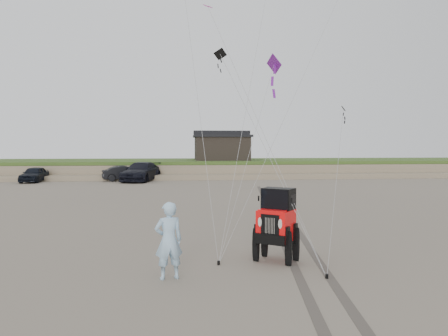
% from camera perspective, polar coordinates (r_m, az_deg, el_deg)
% --- Properties ---
extents(ground, '(160.00, 160.00, 0.00)m').
position_cam_1_polar(ground, '(13.38, 6.74, -11.84)').
color(ground, '#6B6054').
rests_on(ground, ground).
extents(dune_ridge, '(160.00, 14.25, 1.73)m').
position_cam_1_polar(dune_ridge, '(50.27, -2.63, 0.03)').
color(dune_ridge, '#7A6B54').
rests_on(dune_ridge, ground).
extents(cabin, '(6.40, 5.40, 3.35)m').
position_cam_1_polar(cabin, '(49.86, -0.30, 2.79)').
color(cabin, black).
rests_on(cabin, dune_ridge).
extents(truck_a, '(1.87, 4.29, 1.44)m').
position_cam_1_polar(truck_a, '(44.15, -23.53, -0.76)').
color(truck_a, black).
rests_on(truck_a, ground).
extents(truck_b, '(4.60, 2.47, 1.44)m').
position_cam_1_polar(truck_b, '(43.04, -12.76, -0.67)').
color(truck_b, black).
rests_on(truck_b, ground).
extents(truck_c, '(3.99, 6.62, 1.80)m').
position_cam_1_polar(truck_c, '(42.32, -10.79, -0.47)').
color(truck_c, black).
rests_on(truck_c, ground).
extents(jeep, '(4.30, 4.93, 1.72)m').
position_cam_1_polar(jeep, '(13.05, 6.82, -8.34)').
color(jeep, '#FF0D0E').
rests_on(jeep, ground).
extents(man, '(0.82, 0.63, 1.99)m').
position_cam_1_polar(man, '(11.36, -7.25, -9.37)').
color(man, '#91B0E1').
rests_on(man, ground).
extents(kite_flock, '(8.58, 6.33, 8.65)m').
position_cam_1_polar(kite_flock, '(22.20, 6.30, 18.02)').
color(kite_flock, red).
rests_on(kite_flock, ground).
extents(stake_main, '(0.08, 0.08, 0.12)m').
position_cam_1_polar(stake_main, '(12.76, -0.71, -12.28)').
color(stake_main, black).
rests_on(stake_main, ground).
extents(stake_aux, '(0.08, 0.08, 0.12)m').
position_cam_1_polar(stake_aux, '(11.82, 13.29, -13.61)').
color(stake_aux, black).
rests_on(stake_aux, ground).
extents(tire_tracks, '(5.22, 29.74, 0.01)m').
position_cam_1_polar(tire_tracks, '(21.46, 7.29, -6.19)').
color(tire_tracks, '#4C443D').
rests_on(tire_tracks, ground).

